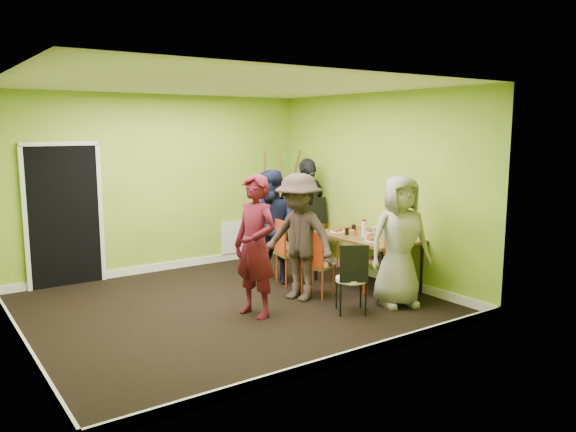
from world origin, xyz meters
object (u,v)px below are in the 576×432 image
object	(u,v)px
chair_bentwood	(352,275)
person_left_far	(273,227)
chair_left_far	(287,248)
dining_table	(367,239)
person_back_end	(308,211)
chair_back_end	(315,218)
thermos	(364,228)
chair_left_near	(315,260)
person_front_end	(400,241)
orange_bottle	(356,233)
person_standing	(255,246)
blue_bottle	(397,230)
chair_front_end	(390,255)
person_left_near	(299,237)
easel	(279,206)

from	to	relation	value
chair_bentwood	person_left_far	distance (m)	1.80
chair_left_far	person_left_far	size ratio (longest dim) A/B	0.57
dining_table	person_back_end	distance (m)	1.63
chair_back_end	thermos	world-z (taller)	chair_back_end
chair_left_near	chair_back_end	bearing A→B (deg)	119.40
person_front_end	orange_bottle	bearing A→B (deg)	99.93
dining_table	person_standing	distance (m)	2.00
thermos	dining_table	bearing A→B (deg)	-86.84
orange_bottle	person_back_end	bearing A→B (deg)	79.89
orange_bottle	blue_bottle	bearing A→B (deg)	-42.43
orange_bottle	chair_front_end	bearing A→B (deg)	-93.82
thermos	person_standing	size ratio (longest dim) A/B	0.12
person_standing	person_left_far	size ratio (longest dim) A/B	1.03
person_back_end	person_front_end	world-z (taller)	person_back_end
chair_bentwood	person_left_far	xyz separation A→B (m)	(-0.00, 1.76, 0.35)
person_left_near	chair_left_far	bearing A→B (deg)	139.89
person_left_near	person_back_end	bearing A→B (deg)	121.84
chair_bentwood	person_left_far	world-z (taller)	person_left_far
thermos	chair_left_near	bearing A→B (deg)	-176.75
blue_bottle	dining_table	bearing A→B (deg)	136.92
chair_back_end	person_left_near	distance (m)	1.90
dining_table	thermos	bearing A→B (deg)	93.16
chair_bentwood	person_standing	size ratio (longest dim) A/B	0.51
chair_left_near	blue_bottle	xyz separation A→B (m)	(1.24, -0.30, 0.33)
chair_front_end	person_left_far	size ratio (longest dim) A/B	0.65
chair_left_far	chair_back_end	distance (m)	1.26
person_standing	chair_left_near	bearing A→B (deg)	85.25
chair_left_far	person_back_end	bearing A→B (deg)	139.88
chair_left_near	easel	xyz separation A→B (m)	(0.86, 2.16, 0.44)
dining_table	easel	xyz separation A→B (m)	(-0.07, 2.18, 0.25)
chair_front_end	chair_left_near	bearing A→B (deg)	139.91
chair_front_end	person_standing	bearing A→B (deg)	165.93
chair_front_end	blue_bottle	xyz separation A→B (m)	(0.48, 0.34, 0.23)
thermos	person_left_far	bearing A→B (deg)	137.58
chair_left_near	blue_bottle	world-z (taller)	blue_bottle
person_standing	chair_left_far	bearing A→B (deg)	115.50
easel	person_front_end	xyz separation A→B (m)	(-0.19, -3.06, -0.10)
orange_bottle	person_left_far	distance (m)	1.21
chair_bentwood	person_standing	xyz separation A→B (m)	(-1.00, 0.63, 0.38)
chair_left_far	thermos	xyz separation A→B (m)	(0.87, -0.70, 0.31)
thermos	person_front_end	bearing A→B (deg)	-105.04
chair_front_end	chair_left_far	bearing A→B (deg)	117.00
chair_left_near	chair_left_far	bearing A→B (deg)	152.58
easel	thermos	distance (m)	2.11
person_standing	person_left_near	world-z (taller)	person_standing
person_back_end	person_front_end	bearing A→B (deg)	61.62
chair_bentwood	person_left_near	xyz separation A→B (m)	(-0.18, 0.87, 0.36)
orange_bottle	chair_left_near	bearing A→B (deg)	-173.47
thermos	person_front_end	size ratio (longest dim) A/B	0.12
blue_bottle	person_left_far	distance (m)	1.80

